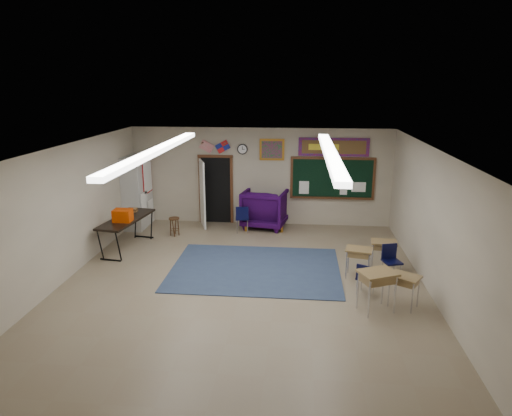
# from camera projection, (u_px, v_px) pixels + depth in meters

# --- Properties ---
(floor) EXTENTS (9.00, 9.00, 0.00)m
(floor) POSITION_uv_depth(u_px,v_px,m) (243.00, 283.00, 10.17)
(floor) COLOR #827259
(floor) RESTS_ON ground
(back_wall) EXTENTS (8.00, 0.04, 3.00)m
(back_wall) POSITION_uv_depth(u_px,v_px,m) (260.00, 177.00, 14.09)
(back_wall) COLOR beige
(back_wall) RESTS_ON floor
(front_wall) EXTENTS (8.00, 0.04, 3.00)m
(front_wall) POSITION_uv_depth(u_px,v_px,m) (196.00, 327.00, 5.46)
(front_wall) COLOR beige
(front_wall) RESTS_ON floor
(left_wall) EXTENTS (0.04, 9.00, 3.00)m
(left_wall) POSITION_uv_depth(u_px,v_px,m) (64.00, 214.00, 10.14)
(left_wall) COLOR beige
(left_wall) RESTS_ON floor
(right_wall) EXTENTS (0.04, 9.00, 3.00)m
(right_wall) POSITION_uv_depth(u_px,v_px,m) (435.00, 224.00, 9.41)
(right_wall) COLOR beige
(right_wall) RESTS_ON floor
(ceiling) EXTENTS (8.00, 9.00, 0.04)m
(ceiling) POSITION_uv_depth(u_px,v_px,m) (242.00, 149.00, 9.37)
(ceiling) COLOR silver
(ceiling) RESTS_ON back_wall
(area_rug) EXTENTS (4.00, 3.00, 0.02)m
(area_rug) POSITION_uv_depth(u_px,v_px,m) (255.00, 269.00, 10.92)
(area_rug) COLOR #2F3F59
(area_rug) RESTS_ON floor
(fluorescent_strips) EXTENTS (3.86, 6.00, 0.10)m
(fluorescent_strips) POSITION_uv_depth(u_px,v_px,m) (242.00, 152.00, 9.39)
(fluorescent_strips) COLOR white
(fluorescent_strips) RESTS_ON ceiling
(doorway) EXTENTS (1.10, 0.89, 2.16)m
(doorway) POSITION_uv_depth(u_px,v_px,m) (212.00, 191.00, 14.20)
(doorway) COLOR black
(doorway) RESTS_ON back_wall
(chalkboard) EXTENTS (2.55, 0.14, 1.30)m
(chalkboard) POSITION_uv_depth(u_px,v_px,m) (332.00, 179.00, 13.86)
(chalkboard) COLOR #552E18
(chalkboard) RESTS_ON back_wall
(bulletin_board) EXTENTS (2.10, 0.05, 0.55)m
(bulletin_board) POSITION_uv_depth(u_px,v_px,m) (334.00, 147.00, 13.60)
(bulletin_board) COLOR #AB0E1A
(bulletin_board) RESTS_ON back_wall
(framed_art_print) EXTENTS (0.75, 0.05, 0.65)m
(framed_art_print) POSITION_uv_depth(u_px,v_px,m) (272.00, 150.00, 13.80)
(framed_art_print) COLOR #AD7121
(framed_art_print) RESTS_ON back_wall
(wall_clock) EXTENTS (0.32, 0.05, 0.32)m
(wall_clock) POSITION_uv_depth(u_px,v_px,m) (242.00, 149.00, 13.88)
(wall_clock) COLOR black
(wall_clock) RESTS_ON back_wall
(wall_flags) EXTENTS (1.16, 0.06, 0.70)m
(wall_flags) POSITION_uv_depth(u_px,v_px,m) (215.00, 145.00, 13.90)
(wall_flags) COLOR red
(wall_flags) RESTS_ON back_wall
(storage_cabinet) EXTENTS (0.59, 1.25, 2.20)m
(storage_cabinet) POSITION_uv_depth(u_px,v_px,m) (138.00, 192.00, 13.91)
(storage_cabinet) COLOR #B6B6B1
(storage_cabinet) RESTS_ON floor
(wingback_armchair) EXTENTS (1.47, 1.50, 1.18)m
(wingback_armchair) POSITION_uv_depth(u_px,v_px,m) (265.00, 208.00, 13.98)
(wingback_armchair) COLOR #220535
(wingback_armchair) RESTS_ON floor
(student_chair_reading) EXTENTS (0.46, 0.46, 0.83)m
(student_chair_reading) POSITION_uv_depth(u_px,v_px,m) (242.00, 219.00, 13.53)
(student_chair_reading) COLOR black
(student_chair_reading) RESTS_ON floor
(student_chair_desk_a) EXTENTS (0.48, 0.48, 0.71)m
(student_chair_desk_a) POSITION_uv_depth(u_px,v_px,m) (366.00, 279.00, 9.54)
(student_chair_desk_a) COLOR black
(student_chair_desk_a) RESTS_ON floor
(student_chair_desk_b) EXTENTS (0.49, 0.49, 0.79)m
(student_chair_desk_b) POSITION_uv_depth(u_px,v_px,m) (392.00, 263.00, 10.29)
(student_chair_desk_b) COLOR black
(student_chair_desk_b) RESTS_ON floor
(student_desk_front_left) EXTENTS (0.67, 0.56, 0.70)m
(student_desk_front_left) POSITION_uv_depth(u_px,v_px,m) (358.00, 261.00, 10.37)
(student_desk_front_left) COLOR olive
(student_desk_front_left) RESTS_ON floor
(student_desk_front_right) EXTENTS (0.64, 0.51, 0.71)m
(student_desk_front_right) POSITION_uv_depth(u_px,v_px,m) (383.00, 254.00, 10.80)
(student_desk_front_right) COLOR olive
(student_desk_front_right) RESTS_ON floor
(student_desk_back_left) EXTENTS (0.84, 0.75, 0.83)m
(student_desk_back_left) POSITION_uv_depth(u_px,v_px,m) (377.00, 289.00, 8.82)
(student_desk_back_left) COLOR olive
(student_desk_back_left) RESTS_ON floor
(student_desk_back_right) EXTENTS (0.70, 0.65, 0.67)m
(student_desk_back_right) POSITION_uv_depth(u_px,v_px,m) (404.00, 289.00, 9.00)
(student_desk_back_right) COLOR olive
(student_desk_back_right) RESTS_ON floor
(folding_table) EXTENTS (0.97, 2.13, 1.17)m
(folding_table) POSITION_uv_depth(u_px,v_px,m) (127.00, 232.00, 12.15)
(folding_table) COLOR black
(folding_table) RESTS_ON floor
(wooden_stool) EXTENTS (0.30, 0.30, 0.54)m
(wooden_stool) POSITION_uv_depth(u_px,v_px,m) (174.00, 226.00, 13.24)
(wooden_stool) COLOR #442C14
(wooden_stool) RESTS_ON floor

